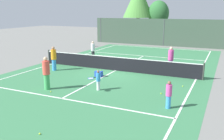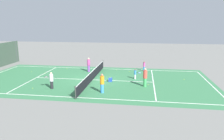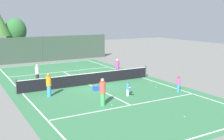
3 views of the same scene
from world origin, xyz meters
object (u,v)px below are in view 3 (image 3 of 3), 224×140
object	(u,v)px
ball_crate	(96,88)
tennis_ball_4	(30,78)
tennis_ball_7	(150,82)
tennis_ball_0	(156,88)
player_3	(49,85)
tennis_ball_5	(184,116)
player_1	(103,92)
player_5	(128,88)
tennis_ball_1	(81,70)
tennis_ball_6	(112,105)
player_0	(37,73)
tennis_ball_3	(111,70)
player_4	(117,68)
player_2	(178,84)
tennis_ball_2	(77,67)

from	to	relation	value
ball_crate	tennis_ball_4	bearing A→B (deg)	117.22
tennis_ball_7	tennis_ball_4	bearing A→B (deg)	142.62
tennis_ball_0	tennis_ball_7	size ratio (longest dim) A/B	1.00
tennis_ball_4	player_3	bearing A→B (deg)	-91.64
tennis_ball_4	tennis_ball_5	bearing A→B (deg)	-69.97
ball_crate	tennis_ball_4	xyz separation A→B (m)	(-3.49, 6.78, -0.15)
player_1	player_5	world-z (taller)	player_1
ball_crate	tennis_ball_5	size ratio (longest dim) A/B	7.09
player_1	player_5	size ratio (longest dim) A/B	1.65
ball_crate	player_3	bearing A→B (deg)	177.52
player_1	tennis_ball_1	bearing A→B (deg)	72.93
player_5	tennis_ball_6	distance (m)	2.54
player_0	tennis_ball_6	xyz separation A→B (m)	(2.43, -8.90, -0.78)
player_5	tennis_ball_3	distance (m)	9.88
tennis_ball_3	tennis_ball_5	world-z (taller)	same
tennis_ball_3	tennis_ball_6	distance (m)	11.98
player_4	ball_crate	bearing A→B (deg)	-139.64
tennis_ball_3	tennis_ball_7	xyz separation A→B (m)	(0.30, -6.54, 0.00)
player_4	tennis_ball_4	xyz separation A→B (m)	(-7.39, 3.47, -0.87)
player_5	ball_crate	bearing A→B (deg)	117.12
player_2	tennis_ball_4	bearing A→B (deg)	130.61
player_4	player_5	distance (m)	6.42
player_3	tennis_ball_2	world-z (taller)	player_3
player_2	player_4	distance (m)	6.92
player_2	tennis_ball_7	size ratio (longest dim) A/B	18.81
tennis_ball_3	tennis_ball_5	bearing A→B (deg)	-102.71
player_3	tennis_ball_1	xyz separation A→B (m)	(6.05, 8.19, -0.85)
player_4	ball_crate	size ratio (longest dim) A/B	3.75
tennis_ball_4	tennis_ball_5	world-z (taller)	same
tennis_ball_1	tennis_ball_6	xyz separation A→B (m)	(-3.16, -12.23, 0.00)
player_5	tennis_ball_2	size ratio (longest dim) A/B	16.53
tennis_ball_0	tennis_ball_4	size ratio (longest dim) A/B	1.00
tennis_ball_4	tennis_ball_7	distance (m)	11.10
tennis_ball_2	tennis_ball_3	bearing A→B (deg)	-57.72
player_3	tennis_ball_7	xyz separation A→B (m)	(9.01, -0.12, -0.85)
player_3	tennis_ball_6	distance (m)	5.04
player_0	player_3	bearing A→B (deg)	-95.36
tennis_ball_2	player_1	bearing A→B (deg)	-106.13
tennis_ball_7	tennis_ball_6	bearing A→B (deg)	-147.36
tennis_ball_1	tennis_ball_4	bearing A→B (deg)	-165.06
player_5	tennis_ball_7	distance (m)	4.82
tennis_ball_0	tennis_ball_3	distance (m)	8.32
tennis_ball_0	tennis_ball_7	world-z (taller)	same
player_0	tennis_ball_1	distance (m)	6.55
tennis_ball_2	tennis_ball_6	world-z (taller)	same
player_2	tennis_ball_3	distance (m)	10.07
player_1	tennis_ball_5	bearing A→B (deg)	-53.60
player_5	tennis_ball_5	distance (m)	5.25
tennis_ball_7	player_4	bearing A→B (deg)	113.65
tennis_ball_3	tennis_ball_6	xyz separation A→B (m)	(-5.83, -10.47, 0.00)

